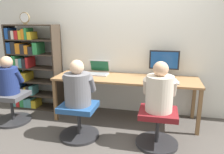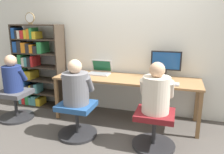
{
  "view_description": "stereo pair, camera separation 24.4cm",
  "coord_description": "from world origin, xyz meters",
  "px_view_note": "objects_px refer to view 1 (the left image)",
  "views": [
    {
      "loc": [
        0.53,
        -2.95,
        1.57
      ],
      "look_at": [
        -0.18,
        0.15,
        0.74
      ],
      "focal_mm": 35.0,
      "sensor_mm": 36.0,
      "label": 1
    },
    {
      "loc": [
        0.77,
        -2.89,
        1.57
      ],
      "look_at": [
        -0.18,
        0.15,
        0.74
      ],
      "focal_mm": 35.0,
      "sensor_mm": 36.0,
      "label": 2
    }
  ],
  "objects_px": {
    "laptop": "(98,71)",
    "person_near_shelf": "(8,78)",
    "bookshelf": "(28,67)",
    "office_chair_side": "(12,106)",
    "keyboard": "(165,82)",
    "person_at_laptop": "(78,87)",
    "desktop_monitor": "(164,62)",
    "office_chair_left": "(157,126)",
    "person_at_monitor": "(160,90)",
    "desk_clock": "(25,18)",
    "office_chair_right": "(79,119)"
  },
  "relations": [
    {
      "from": "keyboard",
      "to": "person_near_shelf",
      "type": "xyz_separation_m",
      "value": [
        -2.33,
        -0.31,
        0.01
      ]
    },
    {
      "from": "office_chair_side",
      "to": "desk_clock",
      "type": "bearing_deg",
      "value": 87.9
    },
    {
      "from": "office_chair_left",
      "to": "office_chair_side",
      "type": "relative_size",
      "value": 1.0
    },
    {
      "from": "person_near_shelf",
      "to": "keyboard",
      "type": "bearing_deg",
      "value": 7.58
    },
    {
      "from": "office_chair_left",
      "to": "office_chair_right",
      "type": "height_order",
      "value": "same"
    },
    {
      "from": "person_at_monitor",
      "to": "person_near_shelf",
      "type": "bearing_deg",
      "value": 175.7
    },
    {
      "from": "person_at_monitor",
      "to": "office_chair_side",
      "type": "xyz_separation_m",
      "value": [
        -2.27,
        0.17,
        -0.48
      ]
    },
    {
      "from": "laptop",
      "to": "bookshelf",
      "type": "height_order",
      "value": "bookshelf"
    },
    {
      "from": "desk_clock",
      "to": "keyboard",
      "type": "bearing_deg",
      "value": -5.5
    },
    {
      "from": "desk_clock",
      "to": "office_chair_left",
      "type": "bearing_deg",
      "value": -17.5
    },
    {
      "from": "person_at_monitor",
      "to": "person_at_laptop",
      "type": "relative_size",
      "value": 1.03
    },
    {
      "from": "laptop",
      "to": "desk_clock",
      "type": "xyz_separation_m",
      "value": [
        -1.23,
        -0.08,
        0.86
      ]
    },
    {
      "from": "office_chair_left",
      "to": "keyboard",
      "type": "bearing_deg",
      "value": 81.9
    },
    {
      "from": "office_chair_left",
      "to": "person_at_laptop",
      "type": "xyz_separation_m",
      "value": [
        -1.06,
        -0.03,
        0.47
      ]
    },
    {
      "from": "person_at_laptop",
      "to": "bookshelf",
      "type": "distance_m",
      "value": 1.51
    },
    {
      "from": "person_at_laptop",
      "to": "office_chair_side",
      "type": "distance_m",
      "value": 1.31
    },
    {
      "from": "desk_clock",
      "to": "office_chair_side",
      "type": "relative_size",
      "value": 0.36
    },
    {
      "from": "keyboard",
      "to": "person_near_shelf",
      "type": "bearing_deg",
      "value": -172.42
    },
    {
      "from": "person_at_monitor",
      "to": "bookshelf",
      "type": "relative_size",
      "value": 0.42
    },
    {
      "from": "office_chair_left",
      "to": "person_at_monitor",
      "type": "height_order",
      "value": "person_at_monitor"
    },
    {
      "from": "office_chair_right",
      "to": "person_at_laptop",
      "type": "height_order",
      "value": "person_at_laptop"
    },
    {
      "from": "person_at_laptop",
      "to": "desktop_monitor",
      "type": "bearing_deg",
      "value": 39.18
    },
    {
      "from": "laptop",
      "to": "office_chair_right",
      "type": "xyz_separation_m",
      "value": [
        -0.04,
        -0.82,
        -0.49
      ]
    },
    {
      "from": "desktop_monitor",
      "to": "office_chair_left",
      "type": "relative_size",
      "value": 0.84
    },
    {
      "from": "keyboard",
      "to": "bookshelf",
      "type": "relative_size",
      "value": 0.26
    },
    {
      "from": "office_chair_right",
      "to": "office_chair_side",
      "type": "distance_m",
      "value": 1.22
    },
    {
      "from": "office_chair_left",
      "to": "person_at_monitor",
      "type": "distance_m",
      "value": 0.48
    },
    {
      "from": "office_chair_right",
      "to": "person_at_laptop",
      "type": "distance_m",
      "value": 0.47
    },
    {
      "from": "person_at_laptop",
      "to": "person_at_monitor",
      "type": "bearing_deg",
      "value": 1.61
    },
    {
      "from": "person_at_monitor",
      "to": "office_chair_right",
      "type": "bearing_deg",
      "value": -178.16
    },
    {
      "from": "desktop_monitor",
      "to": "person_at_monitor",
      "type": "relative_size",
      "value": 0.74
    },
    {
      "from": "laptop",
      "to": "keyboard",
      "type": "xyz_separation_m",
      "value": [
        1.09,
        -0.31,
        -0.04
      ]
    },
    {
      "from": "desktop_monitor",
      "to": "person_at_laptop",
      "type": "distance_m",
      "value": 1.44
    },
    {
      "from": "laptop",
      "to": "person_near_shelf",
      "type": "height_order",
      "value": "person_near_shelf"
    },
    {
      "from": "keyboard",
      "to": "bookshelf",
      "type": "height_order",
      "value": "bookshelf"
    },
    {
      "from": "laptop",
      "to": "desk_clock",
      "type": "distance_m",
      "value": 1.5
    },
    {
      "from": "laptop",
      "to": "person_at_monitor",
      "type": "height_order",
      "value": "person_at_monitor"
    },
    {
      "from": "keyboard",
      "to": "office_chair_right",
      "type": "bearing_deg",
      "value": -155.47
    },
    {
      "from": "laptop",
      "to": "person_at_laptop",
      "type": "distance_m",
      "value": 0.82
    },
    {
      "from": "bookshelf",
      "to": "desk_clock",
      "type": "xyz_separation_m",
      "value": [
        0.08,
        -0.08,
        0.86
      ]
    },
    {
      "from": "desktop_monitor",
      "to": "laptop",
      "type": "distance_m",
      "value": 1.08
    },
    {
      "from": "office_chair_left",
      "to": "person_at_monitor",
      "type": "bearing_deg",
      "value": 90.0
    },
    {
      "from": "keyboard",
      "to": "office_chair_side",
      "type": "xyz_separation_m",
      "value": [
        -2.33,
        -0.31,
        -0.46
      ]
    },
    {
      "from": "laptop",
      "to": "desktop_monitor",
      "type": "bearing_deg",
      "value": 4.47
    },
    {
      "from": "office_chair_side",
      "to": "person_near_shelf",
      "type": "bearing_deg",
      "value": 90.0
    },
    {
      "from": "office_chair_left",
      "to": "person_near_shelf",
      "type": "xyz_separation_m",
      "value": [
        -2.27,
        0.17,
        0.47
      ]
    },
    {
      "from": "office_chair_right",
      "to": "office_chair_side",
      "type": "bearing_deg",
      "value": 170.57
    },
    {
      "from": "laptop",
      "to": "keyboard",
      "type": "height_order",
      "value": "laptop"
    },
    {
      "from": "keyboard",
      "to": "person_at_laptop",
      "type": "height_order",
      "value": "person_at_laptop"
    },
    {
      "from": "bookshelf",
      "to": "office_chair_side",
      "type": "distance_m",
      "value": 0.8
    }
  ]
}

